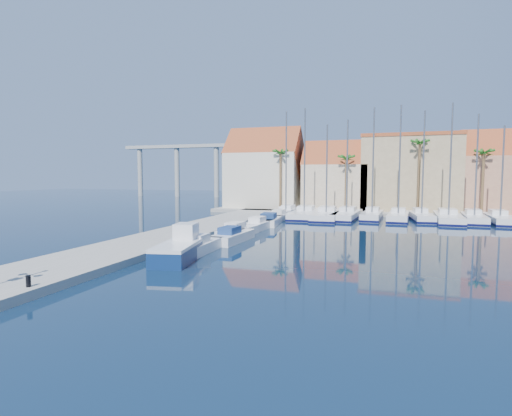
# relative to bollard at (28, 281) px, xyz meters

# --- Properties ---
(ground) EXTENTS (260.00, 260.00, 0.00)m
(ground) POSITION_rel_bollard_xyz_m (6.60, 4.05, -0.78)
(ground) COLOR #081B31
(ground) RESTS_ON ground
(quay_west) EXTENTS (6.00, 77.00, 0.50)m
(quay_west) POSITION_rel_bollard_xyz_m (-2.40, 17.55, -0.53)
(quay_west) COLOR gray
(quay_west) RESTS_ON ground
(shore_north) EXTENTS (54.00, 16.00, 0.50)m
(shore_north) POSITION_rel_bollard_xyz_m (16.60, 52.05, -0.53)
(shore_north) COLOR gray
(shore_north) RESTS_ON ground
(bollard) EXTENTS (0.22, 0.22, 0.56)m
(bollard) POSITION_rel_bollard_xyz_m (0.00, 0.00, 0.00)
(bollard) COLOR black
(bollard) RESTS_ON quay_west
(fishing_boat) EXTENTS (3.41, 6.96, 2.33)m
(fishing_boat) POSITION_rel_bollard_xyz_m (2.62, 10.12, -0.01)
(fishing_boat) COLOR navy
(fishing_boat) RESTS_ON ground
(motorboat_west_0) EXTENTS (1.80, 5.21, 1.40)m
(motorboat_west_0) POSITION_rel_bollard_xyz_m (2.83, 12.79, -0.27)
(motorboat_west_0) COLOR white
(motorboat_west_0) RESTS_ON ground
(motorboat_west_1) EXTENTS (2.24, 6.06, 1.40)m
(motorboat_west_1) POSITION_rel_bollard_xyz_m (3.39, 17.85, -0.27)
(motorboat_west_1) COLOR white
(motorboat_west_1) RESTS_ON ground
(motorboat_west_2) EXTENTS (2.47, 6.03, 1.40)m
(motorboat_west_2) POSITION_rel_bollard_xyz_m (2.73, 21.05, -0.27)
(motorboat_west_2) COLOR white
(motorboat_west_2) RESTS_ON ground
(motorboat_west_3) EXTENTS (2.12, 5.88, 1.40)m
(motorboat_west_3) POSITION_rel_bollard_xyz_m (3.08, 26.74, -0.27)
(motorboat_west_3) COLOR white
(motorboat_west_3) RESTS_ON ground
(motorboat_west_4) EXTENTS (2.96, 7.26, 1.40)m
(motorboat_west_4) POSITION_rel_bollard_xyz_m (3.06, 31.11, -0.27)
(motorboat_west_4) COLOR white
(motorboat_west_4) RESTS_ON ground
(motorboat_west_5) EXTENTS (2.15, 5.97, 1.40)m
(motorboat_west_5) POSITION_rel_bollard_xyz_m (3.02, 36.40, -0.27)
(motorboat_west_5) COLOR white
(motorboat_west_5) RESTS_ON ground
(motorboat_west_6) EXTENTS (2.40, 6.83, 1.40)m
(motorboat_west_6) POSITION_rel_bollard_xyz_m (2.60, 42.11, -0.27)
(motorboat_west_6) COLOR white
(motorboat_west_6) RESTS_ON ground
(sailboat_0) EXTENTS (2.66, 8.20, 14.68)m
(sailboat_0) POSITION_rel_bollard_xyz_m (2.88, 40.81, -0.11)
(sailboat_0) COLOR white
(sailboat_0) RESTS_ON ground
(sailboat_1) EXTENTS (3.29, 11.56, 14.80)m
(sailboat_1) POSITION_rel_bollard_xyz_m (5.65, 39.91, -0.19)
(sailboat_1) COLOR white
(sailboat_1) RESTS_ON ground
(sailboat_2) EXTENTS (3.49, 12.06, 12.45)m
(sailboat_2) POSITION_rel_bollard_xyz_m (8.71, 39.35, -0.22)
(sailboat_2) COLOR white
(sailboat_2) RESTS_ON ground
(sailboat_3) EXTENTS (3.63, 10.85, 13.05)m
(sailboat_3) POSITION_rel_bollard_xyz_m (11.33, 39.99, -0.20)
(sailboat_3) COLOR white
(sailboat_3) RESTS_ON ground
(sailboat_4) EXTENTS (2.95, 9.02, 14.55)m
(sailboat_4) POSITION_rel_bollard_xyz_m (14.57, 40.48, -0.14)
(sailboat_4) COLOR white
(sailboat_4) RESTS_ON ground
(sailboat_5) EXTENTS (3.17, 9.44, 14.62)m
(sailboat_5) POSITION_rel_bollard_xyz_m (17.82, 40.03, -0.15)
(sailboat_5) COLOR white
(sailboat_5) RESTS_ON ground
(sailboat_6) EXTENTS (2.87, 8.68, 13.90)m
(sailboat_6) POSITION_rel_bollard_xyz_m (20.59, 40.79, -0.14)
(sailboat_6) COLOR white
(sailboat_6) RESTS_ON ground
(sailboat_7) EXTENTS (3.48, 11.20, 14.59)m
(sailboat_7) POSITION_rel_bollard_xyz_m (23.69, 40.27, -0.19)
(sailboat_7) COLOR white
(sailboat_7) RESTS_ON ground
(sailboat_8) EXTENTS (3.13, 9.24, 13.16)m
(sailboat_8) POSITION_rel_bollard_xyz_m (26.61, 40.44, -0.17)
(sailboat_8) COLOR white
(sailboat_8) RESTS_ON ground
(sailboat_9) EXTENTS (2.86, 9.40, 11.69)m
(sailboat_9) POSITION_rel_bollard_xyz_m (29.36, 40.44, -0.20)
(sailboat_9) COLOR white
(sailboat_9) RESTS_ON ground
(building_0) EXTENTS (12.30, 9.00, 13.50)m
(building_0) POSITION_rel_bollard_xyz_m (-3.40, 51.05, 5.74)
(building_0) COLOR beige
(building_0) RESTS_ON shore_north
(building_1) EXTENTS (10.30, 8.00, 11.00)m
(building_1) POSITION_rel_bollard_xyz_m (8.60, 51.05, 4.52)
(building_1) COLOR tan
(building_1) RESTS_ON shore_north
(building_2) EXTENTS (14.20, 10.20, 11.50)m
(building_2) POSITION_rel_bollard_xyz_m (19.60, 52.05, 5.48)
(building_2) COLOR tan
(building_2) RESTS_ON shore_north
(building_3) EXTENTS (10.30, 8.00, 12.00)m
(building_3) POSITION_rel_bollard_xyz_m (31.60, 51.05, 5.08)
(building_3) COLOR #B7775C
(building_3) RESTS_ON shore_north
(palm_0) EXTENTS (2.60, 2.60, 10.15)m
(palm_0) POSITION_rel_bollard_xyz_m (0.60, 46.05, 8.30)
(palm_0) COLOR brown
(palm_0) RESTS_ON shore_north
(palm_1) EXTENTS (2.60, 2.60, 9.15)m
(palm_1) POSITION_rel_bollard_xyz_m (10.60, 46.05, 7.36)
(palm_1) COLOR brown
(palm_1) RESTS_ON shore_north
(palm_2) EXTENTS (2.60, 2.60, 11.15)m
(palm_2) POSITION_rel_bollard_xyz_m (20.60, 46.05, 9.24)
(palm_2) COLOR brown
(palm_2) RESTS_ON shore_north
(palm_3) EXTENTS (2.60, 2.60, 9.65)m
(palm_3) POSITION_rel_bollard_xyz_m (28.60, 46.05, 7.83)
(palm_3) COLOR brown
(palm_3) RESTS_ON shore_north
(viaduct) EXTENTS (48.00, 2.20, 14.45)m
(viaduct) POSITION_rel_bollard_xyz_m (-32.47, 86.05, 9.47)
(viaduct) COLOR #9E9E99
(viaduct) RESTS_ON ground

